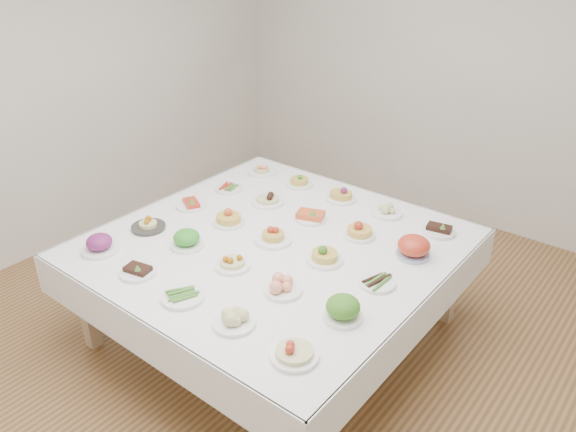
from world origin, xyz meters
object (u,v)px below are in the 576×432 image
Objects in this scene: dish_0 at (99,244)px; dish_12 at (273,234)px; display_table at (274,250)px; dish_24 at (439,228)px.

dish_0 and dish_12 have the same top height.
dish_12 is at bearing 177.90° from display_table.
dish_12 reaches higher than display_table.
display_table is 9.23× the size of dish_0.
dish_24 is at bearing 44.70° from dish_0.
dish_12 reaches higher than dish_24.
dish_0 is 1.08× the size of dish_24.
display_table is at bearing 44.92° from dish_0.
dish_24 is (0.81, 0.79, -0.02)m from dish_12.
display_table is at bearing -2.10° from dish_12.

